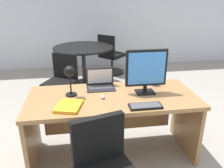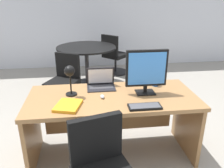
{
  "view_description": "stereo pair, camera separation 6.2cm",
  "coord_description": "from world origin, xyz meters",
  "px_view_note": "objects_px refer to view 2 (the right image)",
  "views": [
    {
      "loc": [
        -0.34,
        -2.17,
        1.76
      ],
      "look_at": [
        0.0,
        0.04,
        0.87
      ],
      "focal_mm": 36.55,
      "sensor_mm": 36.0,
      "label": 1
    },
    {
      "loc": [
        -0.28,
        -2.17,
        1.76
      ],
      "look_at": [
        0.0,
        0.04,
        0.87
      ],
      "focal_mm": 36.55,
      "sensor_mm": 36.0,
      "label": 2
    }
  ],
  "objects_px": {
    "desk": "(112,111)",
    "coffee_mug": "(155,81)",
    "monitor": "(147,70)",
    "meeting_chair_near": "(64,85)",
    "meeting_chair_far": "(114,58)",
    "meeting_table": "(87,56)",
    "desk_lamp": "(70,75)",
    "laptop": "(101,81)",
    "keyboard": "(145,107)",
    "book": "(68,106)",
    "mouse": "(102,97)"
  },
  "relations": [
    {
      "from": "meeting_chair_near",
      "to": "meeting_chair_far",
      "type": "height_order",
      "value": "meeting_chair_far"
    },
    {
      "from": "book",
      "to": "monitor",
      "type": "bearing_deg",
      "value": 15.68
    },
    {
      "from": "laptop",
      "to": "keyboard",
      "type": "xyz_separation_m",
      "value": [
        0.37,
        -0.58,
        -0.06
      ]
    },
    {
      "from": "keyboard",
      "to": "book",
      "type": "xyz_separation_m",
      "value": [
        -0.72,
        0.1,
        0.0
      ]
    },
    {
      "from": "desk",
      "to": "mouse",
      "type": "xyz_separation_m",
      "value": [
        -0.11,
        -0.09,
        0.22
      ]
    },
    {
      "from": "desk_lamp",
      "to": "meeting_table",
      "type": "distance_m",
      "value": 2.24
    },
    {
      "from": "laptop",
      "to": "book",
      "type": "xyz_separation_m",
      "value": [
        -0.35,
        -0.47,
        -0.05
      ]
    },
    {
      "from": "desk",
      "to": "laptop",
      "type": "distance_m",
      "value": 0.37
    },
    {
      "from": "meeting_chair_far",
      "to": "meeting_chair_near",
      "type": "bearing_deg",
      "value": -126.07
    },
    {
      "from": "meeting_chair_near",
      "to": "monitor",
      "type": "bearing_deg",
      "value": -55.01
    },
    {
      "from": "desk_lamp",
      "to": "keyboard",
      "type": "bearing_deg",
      "value": -27.09
    },
    {
      "from": "coffee_mug",
      "to": "monitor",
      "type": "bearing_deg",
      "value": -131.74
    },
    {
      "from": "mouse",
      "to": "monitor",
      "type": "bearing_deg",
      "value": 8.42
    },
    {
      "from": "meeting_table",
      "to": "coffee_mug",
      "type": "bearing_deg",
      "value": -69.36
    },
    {
      "from": "monitor",
      "to": "meeting_chair_far",
      "type": "height_order",
      "value": "monitor"
    },
    {
      "from": "mouse",
      "to": "desk",
      "type": "bearing_deg",
      "value": 37.65
    },
    {
      "from": "keyboard",
      "to": "mouse",
      "type": "xyz_separation_m",
      "value": [
        -0.38,
        0.26,
        0.01
      ]
    },
    {
      "from": "monitor",
      "to": "book",
      "type": "distance_m",
      "value": 0.88
    },
    {
      "from": "monitor",
      "to": "meeting_chair_near",
      "type": "distance_m",
      "value": 1.87
    },
    {
      "from": "desk",
      "to": "desk_lamp",
      "type": "height_order",
      "value": "desk_lamp"
    },
    {
      "from": "desk",
      "to": "coffee_mug",
      "type": "xyz_separation_m",
      "value": [
        0.53,
        0.18,
        0.26
      ]
    },
    {
      "from": "monitor",
      "to": "keyboard",
      "type": "bearing_deg",
      "value": -105.66
    },
    {
      "from": "desk_lamp",
      "to": "meeting_chair_far",
      "type": "xyz_separation_m",
      "value": [
        0.83,
        2.82,
        -0.61
      ]
    },
    {
      "from": "laptop",
      "to": "desk_lamp",
      "type": "height_order",
      "value": "desk_lamp"
    },
    {
      "from": "meeting_table",
      "to": "meeting_chair_near",
      "type": "xyz_separation_m",
      "value": [
        -0.4,
        -0.79,
        -0.27
      ]
    },
    {
      "from": "desk_lamp",
      "to": "meeting_chair_near",
      "type": "xyz_separation_m",
      "value": [
        -0.2,
        1.4,
        -0.66
      ]
    },
    {
      "from": "mouse",
      "to": "coffee_mug",
      "type": "height_order",
      "value": "coffee_mug"
    },
    {
      "from": "book",
      "to": "meeting_table",
      "type": "relative_size",
      "value": 0.28
    },
    {
      "from": "laptop",
      "to": "meeting_chair_near",
      "type": "distance_m",
      "value": 1.39
    },
    {
      "from": "meeting_table",
      "to": "desk_lamp",
      "type": "bearing_deg",
      "value": -95.19
    },
    {
      "from": "keyboard",
      "to": "coffee_mug",
      "type": "relative_size",
      "value": 2.92
    },
    {
      "from": "desk",
      "to": "coffee_mug",
      "type": "height_order",
      "value": "coffee_mug"
    },
    {
      "from": "meeting_chair_near",
      "to": "meeting_chair_far",
      "type": "distance_m",
      "value": 1.76
    },
    {
      "from": "laptop",
      "to": "meeting_chair_far",
      "type": "height_order",
      "value": "laptop"
    },
    {
      "from": "desk",
      "to": "book",
      "type": "relative_size",
      "value": 5.57
    },
    {
      "from": "mouse",
      "to": "meeting_table",
      "type": "height_order",
      "value": "meeting_table"
    },
    {
      "from": "monitor",
      "to": "keyboard",
      "type": "height_order",
      "value": "monitor"
    },
    {
      "from": "coffee_mug",
      "to": "book",
      "type": "bearing_deg",
      "value": -156.94
    },
    {
      "from": "mouse",
      "to": "meeting_chair_far",
      "type": "relative_size",
      "value": 0.08
    },
    {
      "from": "monitor",
      "to": "meeting_table",
      "type": "height_order",
      "value": "monitor"
    },
    {
      "from": "meeting_chair_near",
      "to": "meeting_chair_far",
      "type": "xyz_separation_m",
      "value": [
        1.04,
        1.42,
        0.05
      ]
    },
    {
      "from": "desk_lamp",
      "to": "coffee_mug",
      "type": "xyz_separation_m",
      "value": [
        0.97,
        0.16,
        -0.18
      ]
    },
    {
      "from": "laptop",
      "to": "book",
      "type": "relative_size",
      "value": 0.99
    },
    {
      "from": "coffee_mug",
      "to": "meeting_table",
      "type": "distance_m",
      "value": 2.18
    },
    {
      "from": "meeting_chair_far",
      "to": "mouse",
      "type": "bearing_deg",
      "value": -99.89
    },
    {
      "from": "meeting_table",
      "to": "meeting_chair_near",
      "type": "distance_m",
      "value": 0.93
    },
    {
      "from": "monitor",
      "to": "book",
      "type": "xyz_separation_m",
      "value": [
        -0.81,
        -0.23,
        -0.25
      ]
    },
    {
      "from": "desk",
      "to": "keyboard",
      "type": "xyz_separation_m",
      "value": [
        0.27,
        -0.35,
        0.21
      ]
    },
    {
      "from": "desk",
      "to": "coffee_mug",
      "type": "distance_m",
      "value": 0.62
    },
    {
      "from": "laptop",
      "to": "coffee_mug",
      "type": "xyz_separation_m",
      "value": [
        0.63,
        -0.05,
        -0.01
      ]
    }
  ]
}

